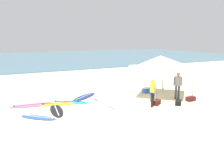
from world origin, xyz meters
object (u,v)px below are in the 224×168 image
surfboard_white (104,105)px  surfboard_cyan (70,102)px  gear_bag_by_pole (178,102)px  person_blue (153,91)px  cooler_box (146,90)px  gear_bag_near_tent (191,99)px  surfboard_yellow (61,103)px  surfboard_blue (38,117)px  surfboard_navy (84,97)px  canopy_tent (161,61)px  surfboard_black (57,110)px  surfboard_pink (33,105)px  person_grey (178,84)px  gear_bag_on_sand (157,102)px  person_yellow (152,90)px

surfboard_white → surfboard_cyan: bearing=140.1°
gear_bag_by_pole → person_blue: bearing=126.1°
cooler_box → gear_bag_near_tent: bearing=-67.6°
cooler_box → gear_bag_by_pole: bearing=-90.4°
surfboard_white → surfboard_yellow: bearing=148.2°
surfboard_blue → surfboard_navy: (3.36, 2.75, -0.00)m
surfboard_yellow → gear_bag_near_tent: (7.40, -2.97, 0.10)m
canopy_tent → surfboard_white: bearing=-179.4°
gear_bag_near_tent → surfboard_yellow: bearing=158.2°
surfboard_black → surfboard_pink: same height
person_grey → gear_bag_on_sand: person_grey is taller
surfboard_cyan → surfboard_white: size_ratio=0.86×
surfboard_black → person_yellow: size_ratio=1.42×
canopy_tent → cooler_box: 2.57m
surfboard_black → surfboard_navy: bearing=41.3°
gear_bag_near_tent → cooler_box: size_ratio=1.20×
surfboard_cyan → surfboard_white: 2.11m
surfboard_blue → gear_bag_near_tent: 9.07m
person_grey → person_blue: 1.81m
surfboard_blue → surfboard_yellow: same height
surfboard_cyan → person_blue: 5.08m
canopy_tent → surfboard_blue: canopy_tent is taller
person_yellow → cooler_box: person_yellow is taller
canopy_tent → gear_bag_on_sand: 2.90m
surfboard_cyan → surfboard_pink: 2.17m
person_grey → gear_bag_by_pole: bearing=-128.9°
gear_bag_near_tent → surfboard_pink: bearing=159.3°
surfboard_white → person_grey: size_ratio=1.51×
person_yellow → person_blue: (0.72, 0.90, -0.33)m
surfboard_black → person_grey: bearing=-7.7°
surfboard_white → surfboard_navy: (-0.44, 2.20, 0.00)m
surfboard_white → person_yellow: (2.31, -1.52, 0.95)m
gear_bag_by_pole → canopy_tent: bearing=87.0°
canopy_tent → gear_bag_on_sand: size_ratio=5.10×
surfboard_blue → person_blue: 6.85m
surfboard_blue → gear_bag_by_pole: gear_bag_by_pole is taller
person_grey → gear_bag_by_pole: (-0.84, -1.04, -0.85)m
person_yellow → gear_bag_near_tent: (2.90, -0.08, -0.85)m
surfboard_pink → cooler_box: (7.72, -0.38, 0.16)m
surfboard_cyan → person_yellow: size_ratio=1.30×
surfboard_blue → surfboard_black: bearing=34.4°
surfboard_pink → person_yellow: bearing=-28.5°
surfboard_white → gear_bag_on_sand: gear_bag_on_sand is taller
person_blue → gear_bag_near_tent: size_ratio=2.00×
surfboard_yellow → gear_bag_by_pole: gear_bag_by_pole is taller
cooler_box → canopy_tent: bearing=-86.7°
surfboard_navy → person_blue: (3.46, -2.82, 0.62)m
surfboard_blue → person_blue: bearing=-0.6°
surfboard_cyan → surfboard_black: same height
canopy_tent → surfboard_navy: 5.50m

